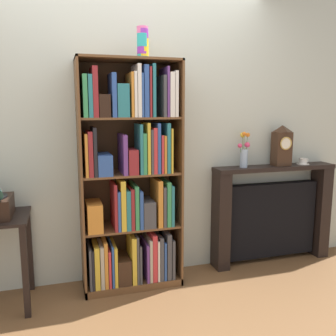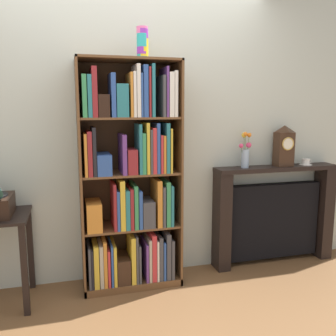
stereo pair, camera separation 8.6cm
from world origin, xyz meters
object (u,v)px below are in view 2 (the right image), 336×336
(bookshelf, at_px, (131,186))
(cup_stack, at_px, (142,43))
(mantel_clock, at_px, (284,146))
(fireplace_mantel, at_px, (274,215))
(teacup_with_saucer, at_px, (306,162))
(flower_vase, at_px, (245,152))

(bookshelf, height_order, cup_stack, cup_stack)
(cup_stack, distance_m, mantel_clock, 1.62)
(cup_stack, xyz_separation_m, fireplace_mantel, (1.31, 0.11, -1.54))
(bookshelf, bearing_deg, mantel_clock, 3.19)
(fireplace_mantel, xyz_separation_m, teacup_with_saucer, (0.31, -0.02, 0.51))
(cup_stack, bearing_deg, mantel_clock, 3.92)
(bookshelf, distance_m, flower_vase, 1.11)
(mantel_clock, height_order, teacup_with_saucer, mantel_clock)
(fireplace_mantel, xyz_separation_m, flower_vase, (-0.33, -0.01, 0.63))
(teacup_with_saucer, bearing_deg, flower_vase, 179.43)
(flower_vase, bearing_deg, cup_stack, -174.00)
(cup_stack, relative_size, fireplace_mantel, 0.20)
(fireplace_mantel, height_order, teacup_with_saucer, teacup_with_saucer)
(fireplace_mantel, bearing_deg, bookshelf, -175.83)
(fireplace_mantel, bearing_deg, teacup_with_saucer, -3.37)
(mantel_clock, relative_size, flower_vase, 1.16)
(bookshelf, xyz_separation_m, mantel_clock, (1.48, 0.08, 0.29))
(flower_vase, xyz_separation_m, teacup_with_saucer, (0.65, -0.01, -0.12))
(fireplace_mantel, bearing_deg, flower_vase, -177.93)
(mantel_clock, xyz_separation_m, teacup_with_saucer, (0.25, 0.00, -0.17))
(fireplace_mantel, distance_m, mantel_clock, 0.68)
(teacup_with_saucer, bearing_deg, mantel_clock, -179.50)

